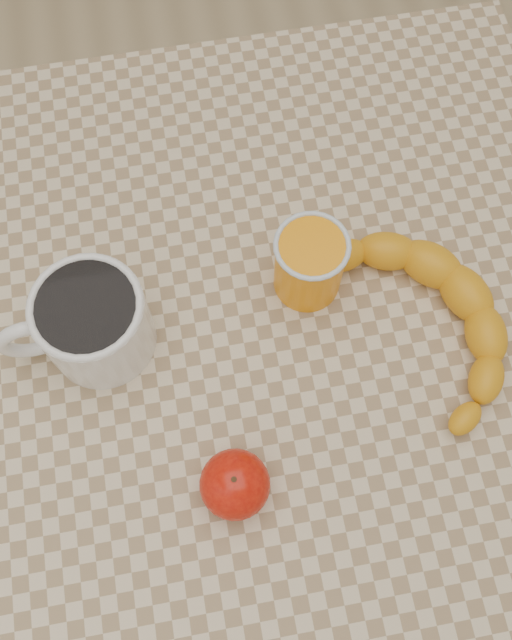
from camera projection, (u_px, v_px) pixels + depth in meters
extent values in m
plane|color=tan|center=(256.00, 454.00, 1.48)|extent=(3.00, 3.00, 0.00)
cube|color=beige|center=(256.00, 333.00, 0.80)|extent=(0.80, 0.80, 0.04)
cube|color=#95734B|center=(256.00, 347.00, 0.84)|extent=(0.74, 0.74, 0.06)
cylinder|color=#95734B|center=(25.00, 255.00, 1.25)|extent=(0.05, 0.05, 0.71)
cylinder|color=#95734B|center=(411.00, 194.00, 1.29)|extent=(0.05, 0.05, 0.71)
cylinder|color=white|center=(95.00, 324.00, 0.73)|extent=(0.12, 0.12, 0.09)
cylinder|color=black|center=(86.00, 308.00, 0.69)|extent=(0.10, 0.10, 0.01)
torus|color=white|center=(85.00, 306.00, 0.69)|extent=(0.11, 0.11, 0.01)
torus|color=white|center=(32.00, 339.00, 0.72)|extent=(0.07, 0.02, 0.07)
cylinder|color=orange|center=(309.00, 265.00, 0.76)|extent=(0.07, 0.07, 0.09)
torus|color=silver|center=(312.00, 245.00, 0.71)|extent=(0.08, 0.08, 0.01)
ellipsoid|color=#A90C05|center=(235.00, 484.00, 0.69)|extent=(0.07, 0.07, 0.06)
cylinder|color=#382311|center=(234.00, 480.00, 0.66)|extent=(0.01, 0.01, 0.01)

